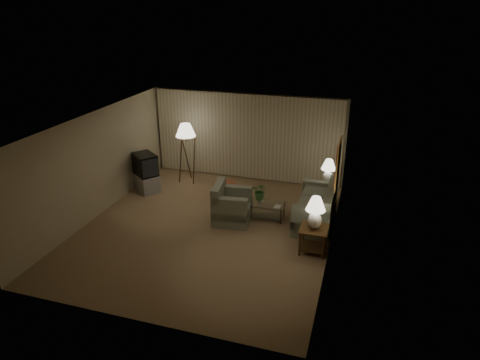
% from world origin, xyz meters
% --- Properties ---
extents(ground, '(7.00, 7.00, 0.00)m').
position_xyz_m(ground, '(0.00, 0.00, 0.00)').
color(ground, olive).
rests_on(ground, ground).
extents(room_shell, '(6.04, 7.02, 2.72)m').
position_xyz_m(room_shell, '(0.02, 1.51, 1.75)').
color(room_shell, '#BDAE91').
rests_on(room_shell, ground).
extents(sofa, '(1.83, 0.94, 0.80)m').
position_xyz_m(sofa, '(2.50, 1.02, 0.40)').
color(sofa, gray).
rests_on(sofa, ground).
extents(armchair, '(1.18, 1.14, 0.80)m').
position_xyz_m(armchair, '(0.47, 0.52, 0.40)').
color(armchair, gray).
rests_on(armchair, ground).
extents(side_table_near, '(0.61, 0.61, 0.60)m').
position_xyz_m(side_table_near, '(2.65, -0.33, 0.42)').
color(side_table_near, '#37200F').
rests_on(side_table_near, ground).
extents(side_table_far, '(0.46, 0.39, 0.60)m').
position_xyz_m(side_table_far, '(2.65, 2.27, 0.39)').
color(side_table_far, '#37200F').
rests_on(side_table_far, ground).
extents(table_lamp_near, '(0.43, 0.43, 0.75)m').
position_xyz_m(table_lamp_near, '(2.65, -0.33, 1.04)').
color(table_lamp_near, white).
rests_on(table_lamp_near, side_table_near).
extents(table_lamp_far, '(0.40, 0.40, 0.70)m').
position_xyz_m(table_lamp_far, '(2.65, 2.27, 1.01)').
color(table_lamp_far, white).
rests_on(table_lamp_far, side_table_far).
extents(coffee_table, '(1.03, 0.56, 0.41)m').
position_xyz_m(coffee_table, '(1.25, 0.92, 0.28)').
color(coffee_table, silver).
rests_on(coffee_table, ground).
extents(tv_cabinet, '(1.37, 1.36, 0.50)m').
position_xyz_m(tv_cabinet, '(-2.55, 1.61, 0.25)').
color(tv_cabinet, '#99999B').
rests_on(tv_cabinet, ground).
extents(crt_tv, '(1.25, 1.24, 0.63)m').
position_xyz_m(crt_tv, '(-2.55, 1.61, 0.82)').
color(crt_tv, black).
rests_on(crt_tv, tv_cabinet).
extents(floor_lamp, '(0.60, 0.60, 1.85)m').
position_xyz_m(floor_lamp, '(-1.64, 2.57, 0.97)').
color(floor_lamp, '#37200F').
rests_on(floor_lamp, ground).
extents(ottoman, '(0.83, 0.83, 0.43)m').
position_xyz_m(ottoman, '(-0.18, 1.81, 0.21)').
color(ottoman, '#AE553B').
rests_on(ottoman, ground).
extents(vase, '(0.17, 0.17, 0.14)m').
position_xyz_m(vase, '(1.10, 0.92, 0.48)').
color(vase, white).
rests_on(vase, coffee_table).
extents(flowers, '(0.47, 0.42, 0.46)m').
position_xyz_m(flowers, '(1.10, 0.92, 0.78)').
color(flowers, '#417936').
rests_on(flowers, vase).
extents(book, '(0.18, 0.24, 0.02)m').
position_xyz_m(book, '(1.50, 0.82, 0.42)').
color(book, olive).
rests_on(book, coffee_table).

